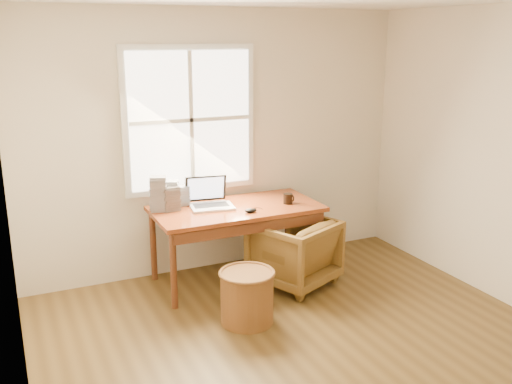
# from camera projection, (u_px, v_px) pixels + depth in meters

# --- Properties ---
(room_shell) EXTENTS (4.04, 4.54, 2.64)m
(room_shell) POSITION_uv_depth(u_px,v_px,m) (326.00, 190.00, 3.86)
(room_shell) COLOR brown
(room_shell) RESTS_ON ground
(desk) EXTENTS (1.60, 0.80, 0.04)m
(desk) POSITION_uv_depth(u_px,v_px,m) (236.00, 209.00, 5.46)
(desk) COLOR brown
(desk) RESTS_ON room_shell
(armchair) EXTENTS (0.92, 0.93, 0.65)m
(armchair) POSITION_uv_depth(u_px,v_px,m) (294.00, 252.00, 5.48)
(armchair) COLOR brown
(armchair) RESTS_ON room_shell
(wicker_stool) EXTENTS (0.52, 0.52, 0.44)m
(wicker_stool) POSITION_uv_depth(u_px,v_px,m) (247.00, 297.00, 4.75)
(wicker_stool) COLOR brown
(wicker_stool) RESTS_ON room_shell
(laptop) EXTENTS (0.49, 0.51, 0.32)m
(laptop) POSITION_uv_depth(u_px,v_px,m) (212.00, 192.00, 5.37)
(laptop) COLOR silver
(laptop) RESTS_ON desk
(mouse) EXTENTS (0.12, 0.08, 0.04)m
(mouse) POSITION_uv_depth(u_px,v_px,m) (251.00, 211.00, 5.27)
(mouse) COLOR black
(mouse) RESTS_ON desk
(coffee_mug) EXTENTS (0.11, 0.11, 0.10)m
(coffee_mug) POSITION_uv_depth(u_px,v_px,m) (288.00, 199.00, 5.54)
(coffee_mug) COLOR black
(coffee_mug) RESTS_ON desk
(cd_stack_a) EXTENTS (0.18, 0.17, 0.27)m
(cd_stack_a) POSITION_uv_depth(u_px,v_px,m) (171.00, 194.00, 5.38)
(cd_stack_a) COLOR silver
(cd_stack_a) RESTS_ON desk
(cd_stack_b) EXTENTS (0.16, 0.15, 0.23)m
(cd_stack_b) POSITION_uv_depth(u_px,v_px,m) (171.00, 198.00, 5.32)
(cd_stack_b) COLOR #28282E
(cd_stack_b) RESTS_ON desk
(cd_stack_c) EXTENTS (0.18, 0.17, 0.33)m
(cd_stack_c) POSITION_uv_depth(u_px,v_px,m) (159.00, 194.00, 5.28)
(cd_stack_c) COLOR #ABACB9
(cd_stack_c) RESTS_ON desk
(cd_stack_d) EXTENTS (0.16, 0.15, 0.19)m
(cd_stack_d) POSITION_uv_depth(u_px,v_px,m) (180.00, 196.00, 5.48)
(cd_stack_d) COLOR #B8BEC5
(cd_stack_d) RESTS_ON desk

